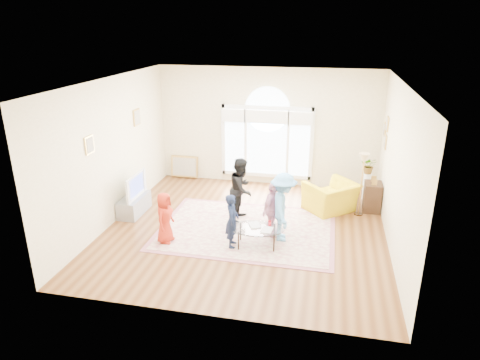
% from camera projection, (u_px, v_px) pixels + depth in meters
% --- Properties ---
extents(ground, '(6.00, 6.00, 0.00)m').
position_uv_depth(ground, '(245.00, 229.00, 9.40)').
color(ground, '#522D12').
rests_on(ground, ground).
extents(room_shell, '(6.00, 6.00, 6.00)m').
position_uv_depth(room_shell, '(266.00, 130.00, 11.46)').
color(room_shell, beige).
rests_on(room_shell, ground).
extents(area_rug, '(3.60, 2.60, 0.02)m').
position_uv_depth(area_rug, '(247.00, 229.00, 9.40)').
color(area_rug, beige).
rests_on(area_rug, ground).
extents(rug_border, '(3.80, 2.80, 0.01)m').
position_uv_depth(rug_border, '(247.00, 229.00, 9.40)').
color(rug_border, '#9C5965').
rests_on(rug_border, ground).
extents(tv_console, '(0.45, 1.00, 0.42)m').
position_uv_depth(tv_console, '(134.00, 205.00, 10.14)').
color(tv_console, gray).
rests_on(tv_console, ground).
extents(television, '(0.16, 0.99, 0.57)m').
position_uv_depth(television, '(133.00, 186.00, 9.97)').
color(television, black).
rests_on(television, tv_console).
extents(coffee_table, '(1.18, 0.82, 0.54)m').
position_uv_depth(coffee_table, '(257.00, 229.00, 8.56)').
color(coffee_table, silver).
rests_on(coffee_table, ground).
extents(armchair, '(1.46, 1.45, 0.71)m').
position_uv_depth(armchair, '(331.00, 197.00, 10.22)').
color(armchair, gold).
rests_on(armchair, ground).
extents(side_cabinet, '(0.40, 0.50, 0.70)m').
position_uv_depth(side_cabinet, '(372.00, 197.00, 10.25)').
color(side_cabinet, black).
rests_on(side_cabinet, ground).
extents(floor_lamp, '(0.27, 0.27, 1.51)m').
position_uv_depth(floor_lamp, '(364.00, 163.00, 9.70)').
color(floor_lamp, black).
rests_on(floor_lamp, ground).
extents(plant_pedestal, '(0.20, 0.20, 0.70)m').
position_uv_depth(plant_pedestal, '(367.00, 186.00, 10.90)').
color(plant_pedestal, white).
rests_on(plant_pedestal, ground).
extents(potted_plant, '(0.42, 0.38, 0.43)m').
position_uv_depth(potted_plant, '(369.00, 166.00, 10.70)').
color(potted_plant, '#33722D').
rests_on(potted_plant, plant_pedestal).
extents(leaning_picture, '(0.80, 0.14, 0.62)m').
position_uv_depth(leaning_picture, '(185.00, 178.00, 12.53)').
color(leaning_picture, tan).
rests_on(leaning_picture, ground).
extents(child_red, '(0.38, 0.55, 1.07)m').
position_uv_depth(child_red, '(165.00, 218.00, 8.68)').
color(child_red, '#AF2815').
rests_on(child_red, area_rug).
extents(child_navy, '(0.32, 0.44, 1.11)m').
position_uv_depth(child_navy, '(232.00, 221.00, 8.50)').
color(child_navy, '#131C36').
rests_on(child_navy, area_rug).
extents(child_black, '(0.66, 0.79, 1.45)m').
position_uv_depth(child_black, '(242.00, 189.00, 9.65)').
color(child_black, black).
rests_on(child_black, area_rug).
extents(child_pink, '(0.52, 0.75, 1.19)m').
position_uv_depth(child_pink, '(272.00, 209.00, 8.92)').
color(child_pink, pink).
rests_on(child_pink, area_rug).
extents(child_blue, '(0.67, 1.01, 1.45)m').
position_uv_depth(child_blue, '(283.00, 207.00, 8.71)').
color(child_blue, '#5EA5E1').
rests_on(child_blue, area_rug).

